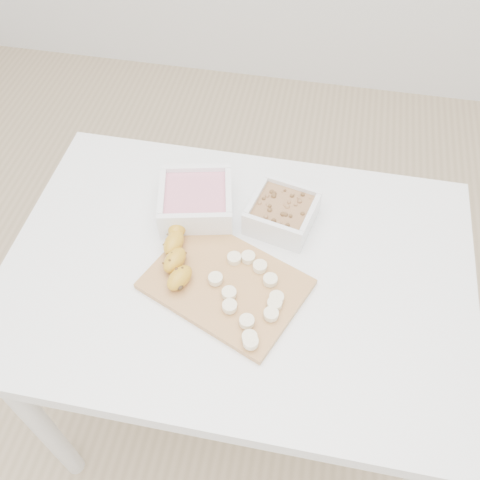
% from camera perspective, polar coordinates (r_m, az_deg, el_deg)
% --- Properties ---
extents(ground, '(3.50, 3.50, 0.00)m').
position_cam_1_polar(ground, '(1.81, -0.19, -16.77)').
color(ground, '#C6AD89').
rests_on(ground, ground).
extents(table, '(1.00, 0.70, 0.75)m').
position_cam_1_polar(table, '(1.22, -0.27, -5.60)').
color(table, white).
rests_on(table, ground).
extents(bowl_yogurt, '(0.19, 0.19, 0.08)m').
position_cam_1_polar(bowl_yogurt, '(1.21, -4.72, 4.17)').
color(bowl_yogurt, white).
rests_on(bowl_yogurt, table).
extents(bowl_granola, '(0.17, 0.17, 0.06)m').
position_cam_1_polar(bowl_granola, '(1.20, 4.52, 2.94)').
color(bowl_granola, white).
rests_on(bowl_granola, table).
extents(cutting_board, '(0.37, 0.32, 0.01)m').
position_cam_1_polar(cutting_board, '(1.11, -1.53, -4.73)').
color(cutting_board, '#C1814B').
rests_on(cutting_board, table).
extents(banana, '(0.07, 0.23, 0.04)m').
position_cam_1_polar(banana, '(1.14, -6.40, -0.67)').
color(banana, '#C18A1F').
rests_on(banana, cutting_board).
extents(banana_slices, '(0.16, 0.23, 0.02)m').
position_cam_1_polar(banana_slices, '(1.07, 1.11, -5.96)').
color(banana_slices, '#F9EABF').
rests_on(banana_slices, cutting_board).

